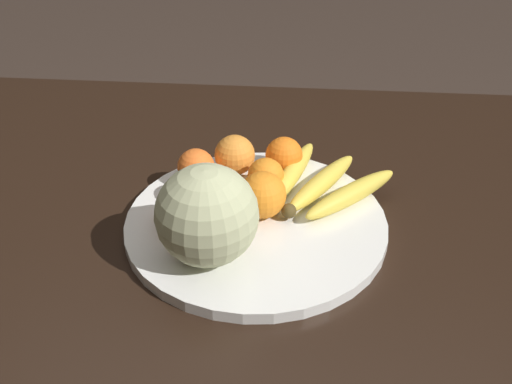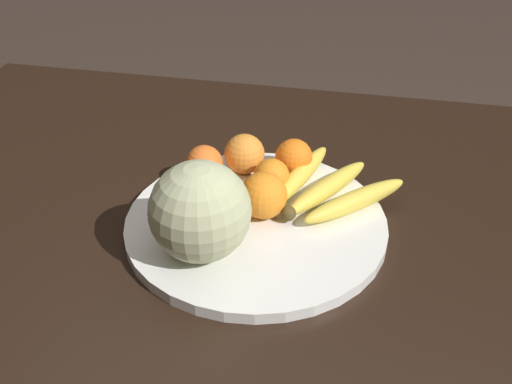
# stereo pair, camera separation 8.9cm
# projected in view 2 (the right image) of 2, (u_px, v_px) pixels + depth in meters

# --- Properties ---
(kitchen_table) EXTENTS (1.40, 0.94, 0.72)m
(kitchen_table) POSITION_uv_depth(u_px,v_px,m) (242.00, 249.00, 1.03)
(kitchen_table) COLOR black
(kitchen_table) RESTS_ON ground_plane
(fruit_bowl) EXTENTS (0.40, 0.40, 0.02)m
(fruit_bowl) POSITION_uv_depth(u_px,v_px,m) (256.00, 223.00, 0.92)
(fruit_bowl) COLOR white
(fruit_bowl) RESTS_ON kitchen_table
(melon) EXTENTS (0.14, 0.14, 0.14)m
(melon) POSITION_uv_depth(u_px,v_px,m) (200.00, 211.00, 0.81)
(melon) COLOR #B2B789
(melon) RESTS_ON fruit_bowl
(banana_bunch) EXTENTS (0.22, 0.24, 0.03)m
(banana_bunch) POSITION_uv_depth(u_px,v_px,m) (328.00, 188.00, 0.96)
(banana_bunch) COLOR #473819
(banana_bunch) RESTS_ON fruit_bowl
(orange_front_left) EXTENTS (0.06, 0.06, 0.06)m
(orange_front_left) POSITION_uv_depth(u_px,v_px,m) (202.00, 182.00, 0.94)
(orange_front_left) COLOR orange
(orange_front_left) RESTS_ON fruit_bowl
(orange_front_right) EXTENTS (0.07, 0.07, 0.07)m
(orange_front_right) POSITION_uv_depth(u_px,v_px,m) (264.00, 195.00, 0.91)
(orange_front_right) COLOR orange
(orange_front_right) RESTS_ON fruit_bowl
(orange_mid_center) EXTENTS (0.06, 0.06, 0.06)m
(orange_mid_center) POSITION_uv_depth(u_px,v_px,m) (271.00, 177.00, 0.96)
(orange_mid_center) COLOR orange
(orange_mid_center) RESTS_ON fruit_bowl
(orange_back_left) EXTENTS (0.06, 0.06, 0.06)m
(orange_back_left) POSITION_uv_depth(u_px,v_px,m) (204.00, 164.00, 0.99)
(orange_back_left) COLOR orange
(orange_back_left) RESTS_ON fruit_bowl
(orange_back_right) EXTENTS (0.06, 0.06, 0.06)m
(orange_back_right) POSITION_uv_depth(u_px,v_px,m) (294.00, 157.00, 1.01)
(orange_back_right) COLOR orange
(orange_back_right) RESTS_ON fruit_bowl
(orange_top_small) EXTENTS (0.07, 0.07, 0.07)m
(orange_top_small) POSITION_uv_depth(u_px,v_px,m) (244.00, 154.00, 1.01)
(orange_top_small) COLOR orange
(orange_top_small) RESTS_ON fruit_bowl
(orange_side_extra) EXTENTS (0.06, 0.06, 0.06)m
(orange_side_extra) POSITION_uv_depth(u_px,v_px,m) (176.00, 202.00, 0.90)
(orange_side_extra) COLOR orange
(orange_side_extra) RESTS_ON fruit_bowl
(produce_tag) EXTENTS (0.10, 0.07, 0.00)m
(produce_tag) POSITION_uv_depth(u_px,v_px,m) (224.00, 179.00, 1.01)
(produce_tag) COLOR white
(produce_tag) RESTS_ON fruit_bowl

